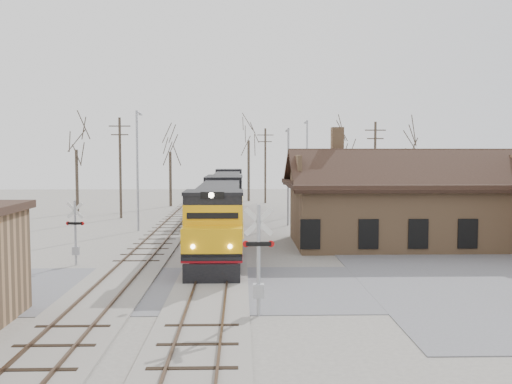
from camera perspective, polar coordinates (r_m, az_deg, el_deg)
ground at (r=26.43m, az=-4.52°, el=-9.55°), size 140.00×140.00×0.00m
road at (r=26.43m, az=-4.52°, el=-9.52°), size 60.00×9.00×0.03m
track_main at (r=41.14m, az=-3.41°, el=-4.56°), size 3.40×90.00×0.24m
track_siding at (r=41.54m, az=-9.65°, el=-4.53°), size 3.40×90.00×0.24m
depot at (r=39.31m, az=14.17°, el=-1.64°), size 15.20×9.31×7.90m
locomotive_lead at (r=35.47m, az=-3.72°, el=-2.37°), size 2.89×19.37×4.30m
locomotive_trailing at (r=55.02m, az=-2.93°, el=-0.10°), size 2.89×19.37×4.07m
crossbuck_near at (r=21.64m, az=0.26°, el=-7.23°), size 1.21×0.32×4.23m
crossbuck_far at (r=32.73m, az=-17.61°, el=-4.07°), size 1.02×0.27×3.56m
streetlight_a at (r=45.63m, az=-11.76°, el=2.74°), size 0.25×2.04×9.42m
streetlight_b at (r=48.32m, az=3.23°, el=2.16°), size 0.25×2.04×8.22m
streetlight_c at (r=58.28m, az=5.10°, el=3.07°), size 0.25×2.04×9.42m
utility_pole_a at (r=54.78m, az=-13.42°, el=2.58°), size 2.00×0.24×9.42m
utility_pole_b at (r=69.03m, az=0.94°, el=2.81°), size 2.00×0.24×9.06m
utility_pole_c at (r=55.74m, az=11.80°, el=2.45°), size 2.00×0.24×9.09m
tree_a at (r=60.33m, az=-17.55°, el=5.06°), size 4.30×4.30×10.54m
tree_b at (r=65.86m, az=-8.59°, el=4.88°), size 4.16×4.16×10.18m
tree_c at (r=72.20m, az=-0.75°, el=6.18°), size 5.12×5.12×12.54m
tree_d at (r=68.78m, az=9.03°, el=5.04°), size 4.30×4.30×10.53m
tree_e at (r=64.42m, az=14.99°, el=4.43°), size 3.91×3.91×9.59m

